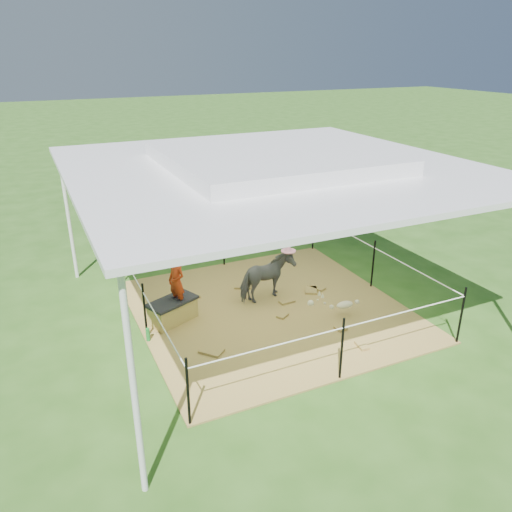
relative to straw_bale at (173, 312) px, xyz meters
name	(u,v)px	position (x,y,z in m)	size (l,w,h in m)	color
ground	(270,311)	(1.71, -0.33, -0.21)	(90.00, 90.00, 0.00)	#2D5919
hay_patch	(270,310)	(1.71, -0.33, -0.19)	(4.60, 4.60, 0.03)	brown
canopy_tent	(272,164)	(1.71, -0.33, 2.48)	(6.30, 6.30, 2.90)	silver
rope_fence	(270,279)	(1.71, -0.33, 0.44)	(4.54, 4.54, 1.00)	black
straw_bale	(173,312)	(0.00, 0.00, 0.00)	(0.80, 0.40, 0.36)	olive
dark_cloth	(172,301)	(0.00, 0.00, 0.20)	(0.85, 0.44, 0.04)	black
woman	(176,276)	(0.10, 0.00, 0.66)	(0.35, 0.23, 0.96)	#A72B10
green_bottle	(148,335)	(-0.55, -0.45, -0.07)	(0.06, 0.06, 0.22)	#1A762A
pony	(267,278)	(1.83, 0.04, 0.27)	(0.48, 1.06, 0.89)	#45464A
pink_hat	(267,252)	(1.83, 0.04, 0.78)	(0.28, 0.28, 0.13)	pink
foal	(345,303)	(2.79, -1.11, 0.07)	(0.89, 0.49, 0.49)	beige
trash_barrel	(284,185)	(5.30, 5.91, 0.28)	(0.63, 0.63, 0.97)	#1736AF
picnic_table_near	(208,186)	(3.32, 7.34, 0.14)	(1.66, 1.20, 0.69)	brown
picnic_table_far	(279,170)	(6.40, 8.35, 0.15)	(1.74, 1.25, 0.72)	brown
distant_person	(217,172)	(3.83, 7.85, 0.44)	(0.63, 0.49, 1.30)	#357DC8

